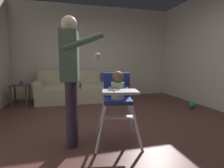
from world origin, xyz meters
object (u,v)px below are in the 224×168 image
Objects in this scene: side_table at (20,91)px; wall_clock at (65,29)px; toy_ball at (192,105)px; high_chair at (118,93)px; adult_standing at (71,74)px; couch at (80,89)px; sippy_cup at (22,83)px.

wall_clock is (1.12, 0.69, 1.65)m from side_table.
high_chair is at bearing -151.56° from toy_ball.
side_table is at bearing 124.16° from adult_standing.
adult_standing reaches higher than couch.
sippy_cup is (-1.41, -0.22, 0.24)m from couch.
adult_standing is at bearing -88.27° from wall_clock.
high_chair reaches higher than sippy_cup.
high_chair is 0.59× the size of adult_standing.
couch is 22.19× the size of sippy_cup.
couch is 1.37× the size of adult_standing.
wall_clock reaches higher than high_chair.
couch is 13.71× the size of toy_ball.
side_table is at bearing -133.04° from high_chair.
toy_ball is at bearing -17.87° from sippy_cup.
high_chair is 9.65× the size of sippy_cup.
toy_ball is (2.51, -1.48, -0.25)m from couch.
side_table is 1.64× the size of wall_clock.
adult_standing is 3.13× the size of side_table.
wall_clock reaches higher than side_table.
wall_clock is at bearing -144.77° from couch.
toy_ball is at bearing -34.51° from wall_clock.
wall_clock is at bearing 145.49° from toy_ball.
couch is 2.66m from adult_standing.
high_chair reaches higher than toy_ball.
adult_standing is 16.26× the size of sippy_cup.
high_chair is 3.05× the size of wall_clock.
couch is 7.01× the size of wall_clock.
adult_standing is at bearing -63.70° from sippy_cup.
couch is at bearing 8.68° from sippy_cup.
adult_standing is (-0.24, -2.58, 0.59)m from couch.
couch is at bearing -162.04° from high_chair.
adult_standing reaches higher than toy_ball.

